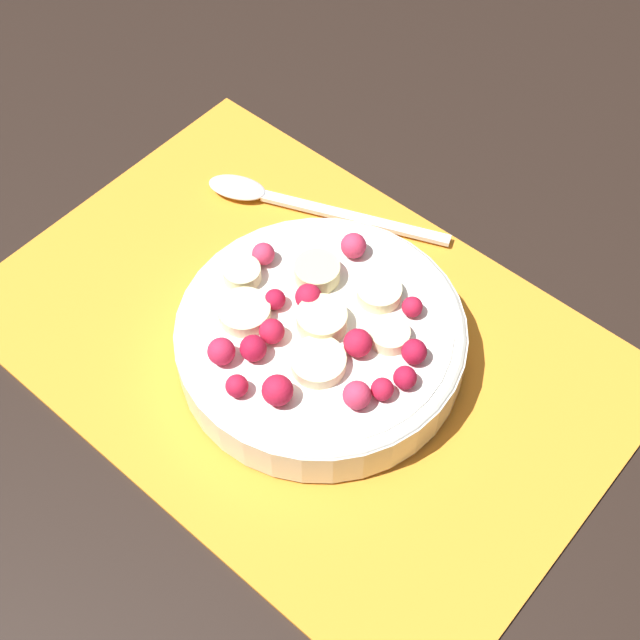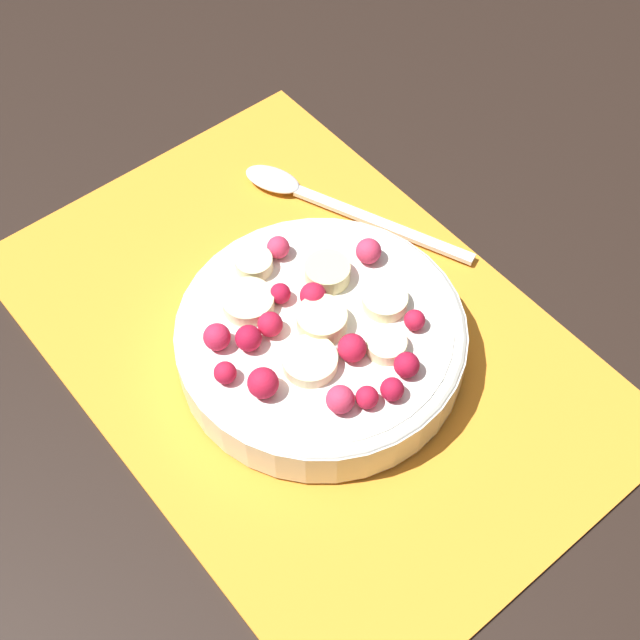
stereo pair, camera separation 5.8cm
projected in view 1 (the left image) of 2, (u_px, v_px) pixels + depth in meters
ground_plane at (302, 345)px, 0.63m from camera, size 3.00×3.00×0.00m
placemat at (302, 343)px, 0.63m from camera, size 0.44×0.30×0.01m
fruit_bowl at (320, 337)px, 0.60m from camera, size 0.20×0.20×0.05m
spoon at (280, 198)px, 0.70m from camera, size 0.19×0.09×0.01m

